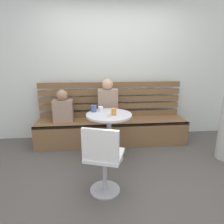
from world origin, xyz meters
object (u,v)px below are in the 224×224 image
Objects in this scene: cup_espresso_small at (108,115)px; white_chair at (103,158)px; cafe_table at (109,128)px; booth_bench at (112,132)px; person_adult at (108,103)px; cup_tumbler_orange at (114,112)px; person_child_left at (63,108)px; cup_ceramic_white at (101,109)px; cup_mug_blue at (94,109)px.

white_chair is at bearing -99.63° from cup_espresso_small.
white_chair is (-0.13, -0.81, -0.05)m from cafe_table.
booth_bench is 3.57× the size of person_adult.
cup_tumbler_orange is at bearing -41.75° from cafe_table.
cup_tumbler_orange is (0.82, -0.70, 0.10)m from person_child_left.
white_chair is 15.18× the size of cup_espresso_small.
cafe_table is 7.40× the size of cup_tumbler_orange.
cafe_table is 13.21× the size of cup_espresso_small.
cup_espresso_small is at bearing -98.25° from cafe_table.
booth_bench is 33.75× the size of cup_ceramic_white.
cup_mug_blue is (-0.33, -0.46, 0.57)m from booth_bench.
person_child_left is at bearing 144.15° from cup_ceramic_white.
cup_ceramic_white is 0.84× the size of cup_mug_blue.
person_adult is at bearing 70.23° from cup_ceramic_white.
person_child_left reaches higher than cafe_table.
cup_ceramic_white is at bearing -35.85° from person_child_left.
booth_bench is 0.93m from cup_espresso_small.
cup_ceramic_white is 1.43× the size of cup_espresso_small.
booth_bench is 0.73m from cup_ceramic_white.
booth_bench is 0.56m from person_adult.
person_adult is 7.95× the size of cup_mug_blue.
cup_mug_blue is (0.54, -0.50, 0.10)m from person_child_left.
cafe_table is at bearing -34.09° from cup_mug_blue.
cup_ceramic_white is 0.33m from cup_espresso_small.
cafe_table is at bearing -57.43° from cup_ceramic_white.
cup_ceramic_white is (0.02, 0.99, 0.31)m from white_chair.
cup_espresso_small reaches higher than booth_bench.
cup_ceramic_white is at bearing 107.12° from cup_espresso_small.
booth_bench is at bearing 62.93° from cup_ceramic_white.
person_child_left reaches higher than cup_mug_blue.
cup_mug_blue reaches higher than cup_ceramic_white.
cup_ceramic_white is at bearing -117.07° from booth_bench.
cup_mug_blue is at bearing -164.08° from cup_ceramic_white.
cup_ceramic_white is at bearing -109.77° from person_adult.
person_child_left is 0.74m from cup_mug_blue.
cafe_table is at bearing 81.75° from cup_espresso_small.
white_chair is 0.75m from cup_espresso_small.
cup_espresso_small is at bearing -137.89° from cup_tumbler_orange.
white_chair is 1.43m from person_adult.
cup_ceramic_white is (-0.22, -0.43, 0.55)m from booth_bench.
person_adult is 0.63m from cup_tumbler_orange.
white_chair is (-0.24, -1.42, 0.24)m from booth_bench.
cup_tumbler_orange is (0.06, -0.06, 0.27)m from cafe_table.
cafe_table is 0.38m from cup_mug_blue.
white_chair is 8.50× the size of cup_tumbler_orange.
person_child_left is 1.09m from cup_tumbler_orange.
cafe_table is 0.82m from white_chair.
cup_tumbler_orange is (0.04, -0.63, 0.01)m from person_adult.
cup_espresso_small is at bearing -54.29° from cup_mug_blue.
cup_tumbler_orange is 1.05× the size of cup_mug_blue.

